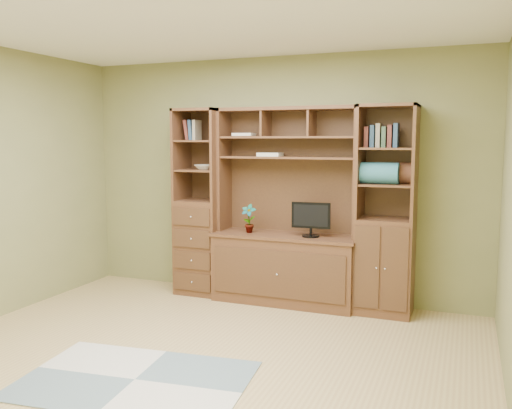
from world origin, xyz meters
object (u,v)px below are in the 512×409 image
at_px(center_hutch, 285,206).
at_px(right_tower, 386,211).
at_px(monitor, 311,213).
at_px(left_tower, 201,202).

distance_m(center_hutch, right_tower, 1.03).
distance_m(right_tower, monitor, 0.74).
distance_m(center_hutch, monitor, 0.29).
height_order(right_tower, monitor, right_tower).
height_order(left_tower, monitor, left_tower).
height_order(center_hutch, monitor, center_hutch).
bearing_deg(right_tower, left_tower, 180.00).
height_order(center_hutch, right_tower, same).
distance_m(left_tower, monitor, 1.29).
bearing_deg(right_tower, center_hutch, -177.77).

